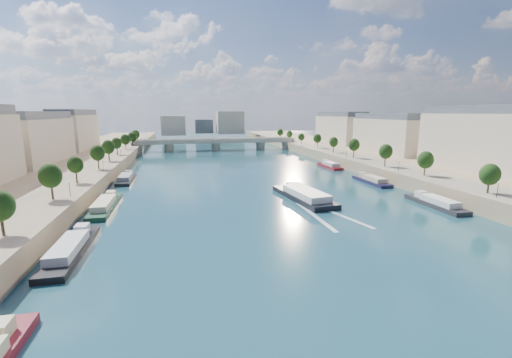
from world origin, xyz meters
name	(u,v)px	position (x,y,z in m)	size (l,w,h in m)	color
ground	(249,183)	(0.00, 100.00, 0.00)	(700.00, 700.00, 0.00)	#0D343B
quay_left	(34,186)	(-72.00, 100.00, 2.50)	(44.00, 520.00, 5.00)	#9E8460
quay_right	(417,170)	(72.00, 100.00, 2.50)	(44.00, 520.00, 5.00)	#9E8460
pave_left	(83,176)	(-57.00, 100.00, 5.05)	(14.00, 520.00, 0.10)	gray
pave_right	(385,165)	(57.00, 100.00, 5.05)	(14.00, 520.00, 0.10)	gray
trees_left	(89,159)	(-55.00, 102.00, 10.48)	(4.80, 268.80, 8.26)	#382B1E
trees_right	(369,149)	(55.00, 110.00, 10.48)	(4.80, 268.80, 8.26)	#382B1E
lamps_left	(89,173)	(-52.50, 90.00, 7.78)	(0.36, 200.36, 4.28)	black
lamps_right	(369,157)	(52.50, 105.00, 7.78)	(0.36, 200.36, 4.28)	black
buildings_left	(2,141)	(-85.00, 112.00, 16.45)	(16.00, 226.00, 23.20)	#C2B295
buildings_right	(427,134)	(85.00, 112.00, 16.45)	(16.00, 226.00, 23.20)	#C2B295
skyline	(208,124)	(3.19, 319.52, 14.66)	(79.00, 42.00, 22.00)	#C2B295
bridge	(216,143)	(0.00, 216.80, 5.08)	(112.00, 12.00, 8.15)	#C1B79E
tour_barge	(304,196)	(11.80, 72.92, 1.12)	(11.86, 29.83, 3.94)	black
wake	(326,215)	(11.80, 56.35, 0.02)	(10.82, 26.00, 0.04)	silver
moored_barges_left	(71,249)	(-45.50, 43.81, 0.84)	(5.00, 163.28, 3.60)	#191733
moored_barges_right	(447,207)	(45.50, 53.03, 0.84)	(5.00, 160.06, 3.60)	black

